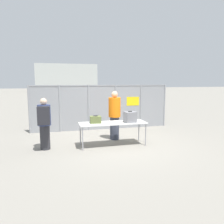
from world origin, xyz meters
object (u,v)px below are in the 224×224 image
at_px(suitcase_olive, 95,120).
at_px(security_worker_near, 115,115).
at_px(traveler_hooded, 44,122).
at_px(utility_trailer, 119,114).
at_px(suitcase_grey, 130,117).
at_px(inspection_table, 113,124).

distance_m(suitcase_olive, security_worker_near, 1.05).
distance_m(traveler_hooded, utility_trailer, 5.62).
bearing_deg(suitcase_grey, utility_trailer, 78.06).
bearing_deg(suitcase_grey, inspection_table, 170.17).
xyz_separation_m(inspection_table, security_worker_near, (0.26, 0.73, 0.20)).
distance_m(inspection_table, utility_trailer, 4.56).
bearing_deg(utility_trailer, security_worker_near, -109.10).
bearing_deg(utility_trailer, suitcase_grey, -101.94).
xyz_separation_m(security_worker_near, utility_trailer, (1.24, 3.57, -0.52)).
relative_size(inspection_table, utility_trailer, 0.60).
relative_size(suitcase_grey, utility_trailer, 0.11).
xyz_separation_m(inspection_table, utility_trailer, (1.50, 4.30, -0.33)).
bearing_deg(traveler_hooded, utility_trailer, 30.24).
bearing_deg(security_worker_near, traveler_hooded, 30.43).
bearing_deg(traveler_hooded, suitcase_grey, -22.39).
distance_m(security_worker_near, utility_trailer, 3.81).
bearing_deg(traveler_hooded, security_worker_near, -3.87).
distance_m(suitcase_grey, traveler_hooded, 2.76).
height_order(suitcase_grey, traveler_hooded, traveler_hooded).
xyz_separation_m(inspection_table, suitcase_olive, (-0.57, 0.09, 0.17)).
xyz_separation_m(suitcase_olive, suitcase_grey, (1.14, -0.19, 0.07)).
bearing_deg(traveler_hooded, inspection_table, -20.83).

